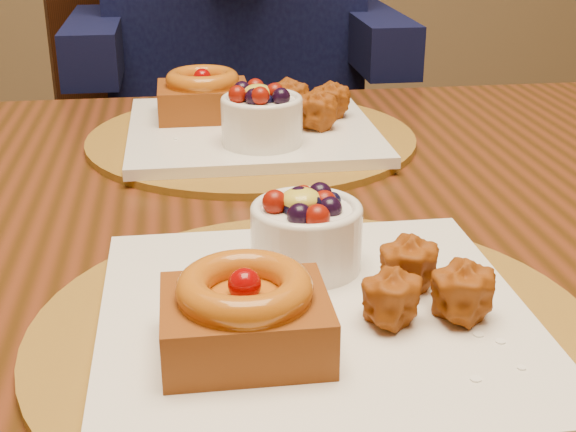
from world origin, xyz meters
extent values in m
cube|color=#371E0A|center=(-0.02, 0.00, 0.73)|extent=(1.60, 0.90, 0.04)
cylinder|color=brown|center=(-0.02, -0.22, 0.76)|extent=(0.38, 0.38, 0.01)
cube|color=white|center=(-0.02, -0.22, 0.77)|extent=(0.28, 0.28, 0.01)
cube|color=#591E08|center=(-0.07, -0.26, 0.79)|extent=(0.10, 0.08, 0.04)
torus|color=#A7490A|center=(-0.07, -0.26, 0.82)|extent=(0.08, 0.08, 0.02)
sphere|color=#7F0202|center=(-0.07, -0.26, 0.82)|extent=(0.02, 0.02, 0.02)
sphere|color=#9C3F0B|center=(0.05, -0.20, 0.79)|extent=(0.04, 0.04, 0.04)
sphere|color=#9C3F0B|center=(0.03, -0.24, 0.79)|extent=(0.04, 0.04, 0.04)
sphere|color=#9C3F0B|center=(0.07, -0.24, 0.79)|extent=(0.04, 0.04, 0.04)
cylinder|color=white|center=(-0.01, -0.15, 0.80)|extent=(0.08, 0.08, 0.04)
torus|color=white|center=(-0.01, -0.15, 0.82)|extent=(0.08, 0.08, 0.01)
ellipsoid|color=gold|center=(-0.02, -0.15, 0.83)|extent=(0.03, 0.03, 0.02)
cylinder|color=brown|center=(-0.02, 0.22, 0.76)|extent=(0.38, 0.38, 0.01)
cube|color=white|center=(-0.02, 0.22, 0.77)|extent=(0.28, 0.28, 0.01)
cube|color=#591E08|center=(-0.07, 0.26, 0.79)|extent=(0.11, 0.09, 0.04)
torus|color=#A7490A|center=(-0.07, 0.26, 0.82)|extent=(0.09, 0.09, 0.02)
sphere|color=#7F0202|center=(-0.07, 0.26, 0.82)|extent=(0.02, 0.02, 0.02)
sphere|color=#9C3F0B|center=(0.06, 0.20, 0.79)|extent=(0.04, 0.04, 0.04)
sphere|color=#9C3F0B|center=(0.03, 0.24, 0.79)|extent=(0.04, 0.04, 0.04)
sphere|color=#9C3F0B|center=(0.08, 0.24, 0.79)|extent=(0.04, 0.04, 0.04)
cylinder|color=white|center=(-0.01, 0.15, 0.80)|extent=(0.09, 0.09, 0.05)
torus|color=white|center=(-0.01, 0.15, 0.82)|extent=(0.09, 0.09, 0.01)
ellipsoid|color=gold|center=(-0.02, 0.15, 0.83)|extent=(0.03, 0.03, 0.02)
cube|color=black|center=(-0.08, 0.78, 0.42)|extent=(0.52, 0.52, 0.04)
cylinder|color=black|center=(-0.19, 0.55, 0.20)|extent=(0.03, 0.03, 0.40)
cylinder|color=black|center=(0.15, 0.67, 0.20)|extent=(0.03, 0.03, 0.40)
cylinder|color=black|center=(-0.30, 0.89, 0.20)|extent=(0.03, 0.03, 0.40)
cylinder|color=black|center=(0.03, 1.00, 0.20)|extent=(0.03, 0.03, 0.40)
cube|color=black|center=(-0.14, 0.95, 0.64)|extent=(0.40, 0.16, 0.43)
cube|color=black|center=(0.00, 0.75, 0.82)|extent=(0.43, 0.22, 0.61)
cube|color=black|center=(-0.22, 0.63, 0.80)|extent=(0.08, 0.31, 0.08)
cube|color=black|center=(0.23, 0.63, 0.80)|extent=(0.08, 0.31, 0.08)
camera|label=1|loc=(-0.10, -0.67, 1.04)|focal=50.00mm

